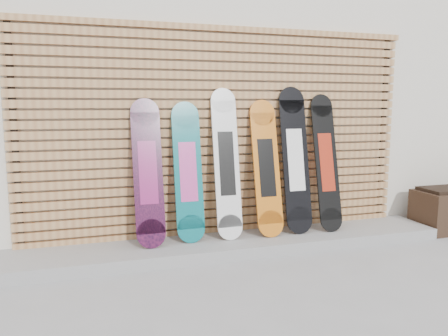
{
  "coord_description": "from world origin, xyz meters",
  "views": [
    {
      "loc": [
        -1.51,
        -3.46,
        1.48
      ],
      "look_at": [
        -0.2,
        0.75,
        0.85
      ],
      "focal_mm": 35.0,
      "sensor_mm": 36.0,
      "label": 1
    }
  ],
  "objects_px": {
    "snowboard_3": "(266,168)",
    "snowboard_0": "(148,172)",
    "snowboard_1": "(188,172)",
    "snowboard_5": "(326,162)",
    "snowboard_4": "(295,160)",
    "snowboard_2": "(226,164)"
  },
  "relations": [
    {
      "from": "snowboard_3",
      "to": "snowboard_0",
      "type": "bearing_deg",
      "value": 179.84
    },
    {
      "from": "snowboard_0",
      "to": "snowboard_1",
      "type": "distance_m",
      "value": 0.41
    },
    {
      "from": "snowboard_1",
      "to": "snowboard_5",
      "type": "height_order",
      "value": "snowboard_5"
    },
    {
      "from": "snowboard_3",
      "to": "snowboard_4",
      "type": "xyz_separation_m",
      "value": [
        0.34,
        0.01,
        0.07
      ]
    },
    {
      "from": "snowboard_5",
      "to": "snowboard_1",
      "type": "bearing_deg",
      "value": 178.66
    },
    {
      "from": "snowboard_3",
      "to": "snowboard_4",
      "type": "height_order",
      "value": "snowboard_4"
    },
    {
      "from": "snowboard_5",
      "to": "snowboard_4",
      "type": "bearing_deg",
      "value": 177.85
    },
    {
      "from": "snowboard_1",
      "to": "snowboard_0",
      "type": "bearing_deg",
      "value": -176.09
    },
    {
      "from": "snowboard_0",
      "to": "snowboard_3",
      "type": "xyz_separation_m",
      "value": [
        1.24,
        -0.0,
        -0.01
      ]
    },
    {
      "from": "snowboard_1",
      "to": "snowboard_5",
      "type": "bearing_deg",
      "value": -1.34
    },
    {
      "from": "snowboard_2",
      "to": "snowboard_4",
      "type": "xyz_separation_m",
      "value": [
        0.78,
        -0.01,
        0.01
      ]
    },
    {
      "from": "snowboard_4",
      "to": "snowboard_3",
      "type": "bearing_deg",
      "value": -178.52
    },
    {
      "from": "snowboard_2",
      "to": "snowboard_3",
      "type": "xyz_separation_m",
      "value": [
        0.44,
        -0.02,
        -0.06
      ]
    },
    {
      "from": "snowboard_2",
      "to": "snowboard_5",
      "type": "relative_size",
      "value": 1.04
    },
    {
      "from": "snowboard_3",
      "to": "snowboard_5",
      "type": "bearing_deg",
      "value": -0.41
    },
    {
      "from": "snowboard_0",
      "to": "snowboard_2",
      "type": "xyz_separation_m",
      "value": [
        0.81,
        0.02,
        0.05
      ]
    },
    {
      "from": "snowboard_1",
      "to": "snowboard_5",
      "type": "relative_size",
      "value": 0.94
    },
    {
      "from": "snowboard_1",
      "to": "snowboard_3",
      "type": "xyz_separation_m",
      "value": [
        0.84,
        -0.03,
        0.01
      ]
    },
    {
      "from": "snowboard_1",
      "to": "snowboard_3",
      "type": "relative_size",
      "value": 0.99
    },
    {
      "from": "snowboard_0",
      "to": "snowboard_2",
      "type": "height_order",
      "value": "snowboard_2"
    },
    {
      "from": "snowboard_2",
      "to": "snowboard_3",
      "type": "distance_m",
      "value": 0.44
    },
    {
      "from": "snowboard_3",
      "to": "snowboard_4",
      "type": "bearing_deg",
      "value": 1.48
    }
  ]
}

